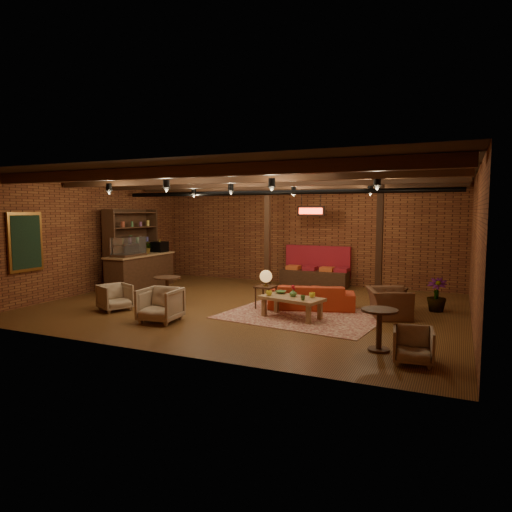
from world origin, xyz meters
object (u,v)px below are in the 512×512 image
at_px(armchair_a, 115,296).
at_px(round_table_right, 379,323).
at_px(round_table_left, 167,286).
at_px(plant_tall, 438,261).
at_px(sofa, 311,297).
at_px(armchair_right, 389,298).
at_px(side_table_book, 396,290).
at_px(armchair_far, 413,344).
at_px(armchair_b, 160,303).
at_px(side_table_lamp, 266,279).
at_px(coffee_table, 291,299).

bearing_deg(armchair_a, round_table_right, -71.26).
height_order(round_table_left, plant_tall, plant_tall).
height_order(armchair_a, plant_tall, plant_tall).
xyz_separation_m(armchair_a, round_table_right, (6.24, -0.66, 0.13)).
height_order(sofa, armchair_right, armchair_right).
bearing_deg(side_table_book, armchair_right, -93.21).
distance_m(armchair_far, plant_tall, 4.17).
bearing_deg(round_table_left, side_table_book, 16.59).
bearing_deg(armchair_b, armchair_far, -11.02).
bearing_deg(side_table_lamp, armchair_far, -36.82).
relative_size(side_table_book, armchair_far, 0.91).
bearing_deg(armchair_b, coffee_table, 26.42).
relative_size(coffee_table, plant_tall, 0.63).
relative_size(armchair_b, armchair_right, 0.81).
height_order(side_table_lamp, armchair_b, side_table_lamp).
xyz_separation_m(round_table_left, armchair_far, (6.07, -2.15, -0.17)).
distance_m(armchair_a, armchair_b, 1.73).
xyz_separation_m(coffee_table, armchair_far, (2.73, -2.05, -0.11)).
distance_m(round_table_right, armchair_far, 0.74).
height_order(round_table_left, armchair_right, armchair_right).
distance_m(side_table_book, round_table_right, 3.31).
bearing_deg(plant_tall, armchair_b, -146.78).
bearing_deg(round_table_right, armchair_right, 94.43).
distance_m(sofa, armchair_b, 3.61).
xyz_separation_m(side_table_book, armchair_far, (0.74, -3.74, -0.19)).
bearing_deg(armchair_b, side_table_lamp, 49.43).
distance_m(coffee_table, armchair_a, 4.21).
bearing_deg(armchair_right, round_table_left, 78.56).
relative_size(coffee_table, armchair_right, 1.51).
relative_size(coffee_table, round_table_left, 2.12).
xyz_separation_m(coffee_table, round_table_right, (2.15, -1.62, 0.06)).
height_order(sofa, coffee_table, coffee_table).
relative_size(round_table_left, armchair_right, 0.71).
distance_m(sofa, armchair_far, 4.08).
height_order(coffee_table, armchair_right, armchair_right).
distance_m(armchair_b, plant_tall, 6.40).
height_order(side_table_lamp, armchair_far, side_table_lamp).
bearing_deg(side_table_book, coffee_table, -139.77).
relative_size(sofa, armchair_b, 2.54).
bearing_deg(armchair_far, armchair_b, 166.13).
bearing_deg(round_table_right, armchair_a, 174.00).
bearing_deg(round_table_left, round_table_right, -17.36).
xyz_separation_m(coffee_table, round_table_left, (-3.34, 0.10, 0.06)).
bearing_deg(armchair_far, armchair_right, 97.39).
bearing_deg(round_table_right, coffee_table, 142.96).
xyz_separation_m(armchair_far, plant_tall, (0.15, 4.07, 0.87)).
distance_m(side_table_lamp, armchair_a, 3.61).
bearing_deg(armchair_a, armchair_right, -47.99).
bearing_deg(armchair_right, armchair_a, 87.05).
bearing_deg(side_table_book, round_table_right, -87.35).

